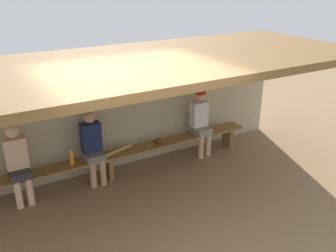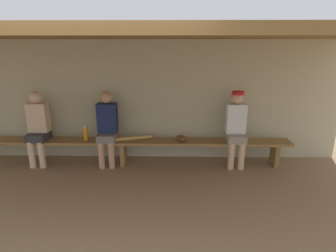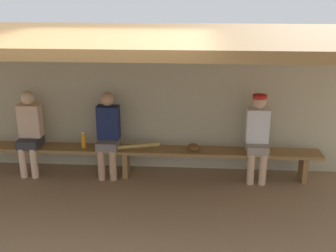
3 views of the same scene
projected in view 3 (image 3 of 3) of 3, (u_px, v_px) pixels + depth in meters
ground_plane at (107, 228)px, 5.20m from camera, size 24.00×24.00×0.00m
back_wall at (129, 101)px, 6.74m from camera, size 8.00×0.20×2.20m
dugout_roof at (110, 38)px, 5.14m from camera, size 8.00×2.80×0.12m
bench at (126, 152)px, 6.54m from camera, size 6.00×0.36×0.46m
player_with_sunglasses at (108, 131)px, 6.45m from camera, size 0.34×0.42×1.34m
player_shirtless_tan at (30, 130)px, 6.53m from camera, size 0.34×0.42×1.34m
player_middle at (257, 134)px, 6.30m from camera, size 0.34×0.42×1.34m
water_bottle_clear at (84, 140)px, 6.51m from camera, size 0.08×0.08×0.26m
baseball_glove_dark_brown at (194, 147)px, 6.44m from camera, size 0.23×0.28×0.09m
baseball_bat at (134, 146)px, 6.50m from camera, size 0.78×0.30×0.07m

